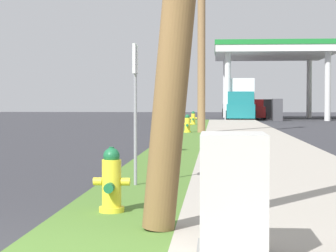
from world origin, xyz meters
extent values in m
cylinder|color=yellow|center=(0.62, 2.38, 0.15)|extent=(0.29, 0.29, 0.06)
cylinder|color=yellow|center=(0.62, 2.38, 0.42)|extent=(0.22, 0.22, 0.60)
sphere|color=#196038|center=(0.62, 2.38, 0.76)|extent=(0.19, 0.19, 0.19)
cylinder|color=#196038|center=(0.62, 2.38, 0.84)|extent=(0.06, 0.06, 0.05)
cylinder|color=yellow|center=(0.46, 2.38, 0.47)|extent=(0.10, 0.09, 0.09)
cylinder|color=yellow|center=(0.78, 2.38, 0.47)|extent=(0.10, 0.09, 0.09)
cylinder|color=#196038|center=(0.62, 2.21, 0.42)|extent=(0.11, 0.12, 0.11)
cylinder|color=yellow|center=(0.63, 11.34, 0.15)|extent=(0.29, 0.29, 0.06)
cylinder|color=yellow|center=(0.63, 11.34, 0.42)|extent=(0.22, 0.22, 0.60)
sphere|color=#196038|center=(0.63, 11.34, 0.76)|extent=(0.19, 0.19, 0.19)
cylinder|color=#196038|center=(0.63, 11.34, 0.84)|extent=(0.06, 0.06, 0.05)
cylinder|color=yellow|center=(0.47, 11.34, 0.47)|extent=(0.10, 0.09, 0.09)
cylinder|color=yellow|center=(0.79, 11.34, 0.47)|extent=(0.10, 0.09, 0.09)
cylinder|color=#196038|center=(0.63, 11.17, 0.42)|extent=(0.11, 0.12, 0.11)
cylinder|color=yellow|center=(0.66, 21.23, 0.15)|extent=(0.29, 0.29, 0.06)
cylinder|color=yellow|center=(0.66, 21.23, 0.42)|extent=(0.22, 0.22, 0.60)
sphere|color=#196038|center=(0.66, 21.23, 0.76)|extent=(0.19, 0.19, 0.19)
cylinder|color=#196038|center=(0.66, 21.23, 0.84)|extent=(0.06, 0.06, 0.05)
cylinder|color=yellow|center=(0.50, 21.23, 0.47)|extent=(0.10, 0.09, 0.09)
cylinder|color=yellow|center=(0.82, 21.23, 0.47)|extent=(0.10, 0.09, 0.09)
cylinder|color=#196038|center=(0.66, 21.06, 0.42)|extent=(0.11, 0.12, 0.11)
cylinder|color=yellow|center=(0.59, 30.42, 0.15)|extent=(0.29, 0.29, 0.06)
cylinder|color=yellow|center=(0.59, 30.42, 0.42)|extent=(0.22, 0.22, 0.60)
sphere|color=#196038|center=(0.59, 30.42, 0.76)|extent=(0.19, 0.19, 0.19)
cylinder|color=#196038|center=(0.59, 30.42, 0.84)|extent=(0.06, 0.06, 0.05)
cylinder|color=yellow|center=(0.43, 30.42, 0.47)|extent=(0.10, 0.09, 0.09)
cylinder|color=yellow|center=(0.75, 30.42, 0.47)|extent=(0.10, 0.09, 0.09)
cylinder|color=#196038|center=(0.59, 30.25, 0.42)|extent=(0.11, 0.12, 0.11)
cylinder|color=#937047|center=(1.23, 21.26, 5.14)|extent=(0.35, 0.42, 10.04)
cube|color=#B7B7B2|center=(1.94, 0.31, 0.62)|extent=(0.51, 0.71, 1.01)
cylinder|color=gray|center=(0.59, 4.73, 1.17)|extent=(0.05, 0.05, 2.10)
cube|color=white|center=(0.59, 4.73, 2.02)|extent=(0.04, 0.36, 0.44)
cylinder|color=silver|center=(2.72, 41.62, 2.49)|extent=(0.44, 0.44, 4.98)
cylinder|color=silver|center=(9.90, 41.62, 2.49)|extent=(0.44, 0.44, 4.98)
cylinder|color=silver|center=(2.72, 50.59, 2.49)|extent=(0.44, 0.44, 4.98)
cylinder|color=silver|center=(9.90, 50.59, 2.49)|extent=(0.44, 0.44, 4.98)
cube|color=white|center=(6.31, 46.11, 5.23)|extent=(8.99, 10.77, 0.50)
cube|color=#1E8433|center=(6.31, 46.11, 5.66)|extent=(9.09, 10.87, 0.36)
cube|color=#47474C|center=(6.31, 41.62, 0.80)|extent=(0.70, 1.10, 1.60)
cube|color=#47474C|center=(6.31, 50.59, 0.80)|extent=(0.70, 1.10, 1.60)
cube|color=red|center=(4.80, 46.11, 0.59)|extent=(1.92, 4.54, 0.85)
cube|color=red|center=(4.79, 45.88, 1.29)|extent=(1.64, 2.06, 0.56)
cylinder|color=black|center=(3.97, 47.82, 0.30)|extent=(0.23, 0.60, 0.60)
cylinder|color=black|center=(5.69, 47.79, 0.30)|extent=(0.23, 0.60, 0.60)
cylinder|color=black|center=(3.90, 44.42, 0.30)|extent=(0.23, 0.60, 0.60)
cylinder|color=black|center=(5.62, 44.39, 0.30)|extent=(0.23, 0.60, 0.60)
cube|color=#197075|center=(3.75, 42.98, 0.71)|extent=(2.27, 6.48, 1.00)
cube|color=white|center=(3.78, 43.75, 2.16)|extent=(2.13, 4.05, 1.90)
cube|color=#197075|center=(3.66, 40.93, 1.66)|extent=(1.93, 2.13, 0.90)
cylinder|color=black|center=(4.58, 40.29, 0.38)|extent=(0.25, 0.77, 0.76)
cylinder|color=black|center=(2.68, 40.37, 0.38)|extent=(0.25, 0.77, 0.76)
cylinder|color=black|center=(4.81, 45.59, 0.38)|extent=(0.25, 0.77, 0.76)
cylinder|color=black|center=(2.91, 45.67, 0.38)|extent=(0.25, 0.77, 0.76)
cube|color=black|center=(3.67, 50.01, 0.71)|extent=(2.35, 6.50, 1.00)
cube|color=white|center=(3.71, 49.24, 2.16)|extent=(2.18, 4.07, 1.90)
cube|color=black|center=(3.55, 52.06, 1.66)|extent=(1.95, 2.15, 0.90)
cylinder|color=black|center=(2.57, 52.60, 0.38)|extent=(0.26, 0.77, 0.76)
cylinder|color=black|center=(4.47, 52.71, 0.38)|extent=(0.26, 0.77, 0.76)
cylinder|color=black|center=(2.87, 47.31, 0.38)|extent=(0.26, 0.77, 0.76)
cylinder|color=black|center=(4.76, 47.42, 0.38)|extent=(0.26, 0.77, 0.76)
camera|label=1|loc=(1.79, -4.73, 1.38)|focal=67.62mm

